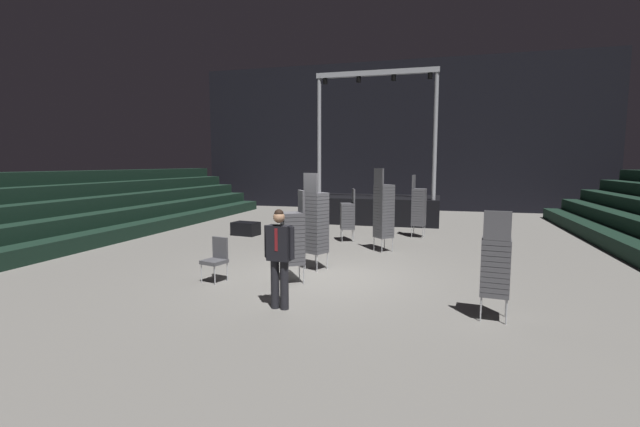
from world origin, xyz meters
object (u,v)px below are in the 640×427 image
(chair_stack_front_left, at_px, (293,237))
(chair_stack_mid_centre, at_px, (348,215))
(equipment_road_case, at_px, (246,229))
(loose_chair_near_man, at_px, (216,257))
(chair_stack_mid_right, at_px, (495,265))
(man_with_tie, at_px, (279,253))
(stage_riser, at_px, (378,207))
(chair_stack_rear_left, at_px, (316,222))
(chair_stack_mid_left, at_px, (384,210))
(chair_stack_front_right, at_px, (419,206))

(chair_stack_front_left, xyz_separation_m, chair_stack_mid_centre, (0.09, 5.20, -0.13))
(equipment_road_case, distance_m, loose_chair_near_man, 6.11)
(loose_chair_near_man, bearing_deg, chair_stack_mid_right, -174.81)
(man_with_tie, relative_size, chair_stack_mid_centre, 1.02)
(chair_stack_mid_centre, bearing_deg, stage_riser, -21.96)
(chair_stack_rear_left, bearing_deg, chair_stack_front_left, -71.09)
(equipment_road_case, bearing_deg, chair_stack_front_left, -56.12)
(stage_riser, xyz_separation_m, chair_stack_mid_left, (1.03, -6.44, 0.53))
(chair_stack_mid_centre, height_order, chair_stack_rear_left, chair_stack_rear_left)
(chair_stack_mid_left, distance_m, chair_stack_mid_right, 5.66)
(equipment_road_case, bearing_deg, man_with_tie, -60.81)
(chair_stack_front_right, height_order, equipment_road_case, chair_stack_front_right)
(man_with_tie, distance_m, chair_stack_rear_left, 2.94)
(chair_stack_mid_right, height_order, equipment_road_case, chair_stack_mid_right)
(chair_stack_mid_centre, bearing_deg, equipment_road_case, 68.03)
(chair_stack_front_right, distance_m, chair_stack_mid_left, 2.89)
(chair_stack_front_right, xyz_separation_m, chair_stack_mid_left, (-0.85, -2.76, 0.13))
(chair_stack_mid_right, bearing_deg, stage_riser, 113.30)
(man_with_tie, height_order, chair_stack_rear_left, chair_stack_rear_left)
(chair_stack_front_left, distance_m, chair_stack_rear_left, 1.28)
(chair_stack_mid_left, distance_m, equipment_road_case, 5.38)
(stage_riser, distance_m, man_with_tie, 11.97)
(chair_stack_front_right, height_order, chair_stack_rear_left, chair_stack_rear_left)
(chair_stack_front_right, bearing_deg, chair_stack_front_left, -11.85)
(chair_stack_mid_centre, xyz_separation_m, loose_chair_near_man, (-1.71, -5.54, -0.33))
(man_with_tie, relative_size, chair_stack_rear_left, 0.76)
(man_with_tie, relative_size, chair_stack_mid_right, 0.97)
(chair_stack_rear_left, bearing_deg, chair_stack_mid_left, 89.36)
(stage_riser, height_order, chair_stack_front_right, stage_riser)
(chair_stack_mid_centre, bearing_deg, man_with_tie, 163.26)
(chair_stack_mid_right, relative_size, chair_stack_mid_centre, 1.05)
(equipment_road_case, bearing_deg, chair_stack_rear_left, -47.69)
(man_with_tie, relative_size, chair_stack_front_right, 0.82)
(chair_stack_front_right, xyz_separation_m, chair_stack_rear_left, (-2.13, -5.35, 0.08))
(equipment_road_case, height_order, loose_chair_near_man, loose_chair_near_man)
(stage_riser, relative_size, chair_stack_front_left, 3.14)
(stage_riser, xyz_separation_m, loose_chair_near_man, (-2.01, -10.64, -0.13))
(chair_stack_mid_right, xyz_separation_m, loose_chair_near_man, (-5.48, 0.89, -0.37))
(chair_stack_mid_right, bearing_deg, chair_stack_mid_centre, 126.87)
(chair_stack_front_left, height_order, chair_stack_mid_left, chair_stack_mid_left)
(man_with_tie, bearing_deg, chair_stack_rear_left, -80.71)
(chair_stack_mid_right, distance_m, chair_stack_rear_left, 4.49)
(stage_riser, bearing_deg, equipment_road_case, -129.51)
(chair_stack_mid_right, bearing_deg, chair_stack_front_right, 107.99)
(chair_stack_front_left, distance_m, chair_stack_mid_left, 4.11)
(chair_stack_front_right, bearing_deg, chair_stack_mid_right, 18.59)
(chair_stack_mid_left, height_order, chair_stack_mid_centre, chair_stack_mid_left)
(stage_riser, xyz_separation_m, chair_stack_mid_centre, (-0.29, -5.09, 0.20))
(chair_stack_front_right, relative_size, chair_stack_mid_centre, 1.25)
(man_with_tie, xyz_separation_m, chair_stack_rear_left, (-0.18, 2.93, 0.16))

